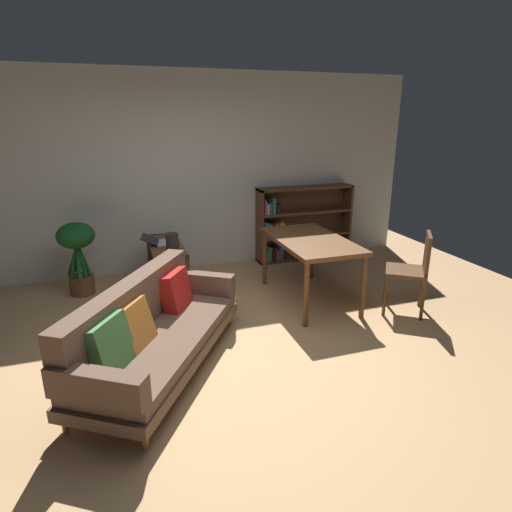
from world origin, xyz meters
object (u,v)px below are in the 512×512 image
at_px(dining_chair_near, 413,268).
at_px(bookshelf, 297,224).
at_px(fabric_couch, 152,329).
at_px(open_laptop, 161,241).
at_px(dining_table, 310,245).
at_px(potted_floor_plant, 77,249).
at_px(desk_speaker, 172,242).
at_px(media_console, 167,269).

distance_m(dining_chair_near, bookshelf, 2.22).
distance_m(fabric_couch, bookshelf, 3.41).
height_order(open_laptop, dining_table, dining_table).
distance_m(open_laptop, bookshelf, 2.23).
height_order(potted_floor_plant, dining_table, potted_floor_plant).
bearing_deg(fabric_couch, dining_chair_near, 4.55).
bearing_deg(dining_chair_near, potted_floor_plant, 153.84).
distance_m(open_laptop, potted_floor_plant, 1.00).
distance_m(desk_speaker, potted_floor_plant, 1.21).
distance_m(media_console, bookshelf, 2.22).
height_order(fabric_couch, media_console, fabric_couch).
xyz_separation_m(media_console, potted_floor_plant, (-1.02, 0.30, 0.28)).
bearing_deg(media_console, dining_table, -25.72).
bearing_deg(fabric_couch, bookshelf, 44.87).
bearing_deg(dining_chair_near, desk_speaker, 154.27).
xyz_separation_m(fabric_couch, bookshelf, (2.42, 2.40, 0.17)).
distance_m(dining_table, dining_chair_near, 1.16).
bearing_deg(media_console, potted_floor_plant, 163.79).
bearing_deg(desk_speaker, media_console, 100.96).
bearing_deg(desk_speaker, dining_chair_near, -25.73).
bearing_deg(fabric_couch, dining_table, 25.22).
relative_size(fabric_couch, dining_chair_near, 2.27).
bearing_deg(dining_table, dining_chair_near, -36.06).
distance_m(desk_speaker, dining_table, 1.60).
distance_m(open_laptop, dining_chair_near, 2.95).
relative_size(desk_speaker, dining_table, 0.15).
distance_m(open_laptop, desk_speaker, 0.34).
distance_m(potted_floor_plant, dining_table, 2.80).
bearing_deg(fabric_couch, desk_speaker, 74.47).
xyz_separation_m(media_console, dining_chair_near, (2.49, -1.43, 0.22)).
height_order(fabric_couch, desk_speaker, desk_speaker).
distance_m(fabric_couch, media_console, 1.69).
relative_size(potted_floor_plant, bookshelf, 0.61).
xyz_separation_m(fabric_couch, dining_table, (1.91, 0.90, 0.31)).
relative_size(dining_chair_near, bookshelf, 0.62).
bearing_deg(dining_table, desk_speaker, 161.64).
bearing_deg(desk_speaker, bookshelf, 26.29).
distance_m(fabric_couch, open_laptop, 1.77).
height_order(dining_table, bookshelf, bookshelf).
relative_size(open_laptop, dining_chair_near, 0.51).
xyz_separation_m(open_laptop, desk_speaker, (0.09, -0.32, 0.07)).
bearing_deg(open_laptop, bookshelf, 17.88).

